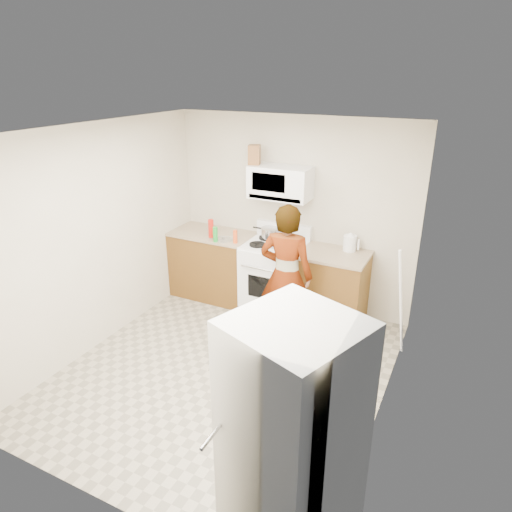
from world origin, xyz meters
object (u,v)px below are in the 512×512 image
Objects in this scene: microwave at (280,182)px; kettle at (350,243)px; saucepan at (270,233)px; gas_range at (275,276)px; person at (286,276)px; fridge at (292,441)px.

microwave reaches higher than kettle.
microwave is at bearing 159.97° from kettle.
kettle is at bearing 2.38° from saucepan.
gas_range is 0.85m from person.
kettle is (0.91, 0.06, -0.67)m from microwave.
fridge reaches higher than person.
saucepan is at bearing 158.76° from kettle.
microwave is 3.35× the size of saucepan.
saucepan is at bearing 174.36° from microwave.
fridge reaches higher than saucepan.
gas_range is 0.66× the size of fridge.
gas_range reaches higher than kettle.
person is (0.43, -0.65, 0.35)m from gas_range.
fridge is 3.15m from kettle.
gas_range is 5.87× the size of kettle.
fridge is 8.83× the size of kettle.
microwave reaches higher than fridge.
microwave is 3.95× the size of kettle.
person is 8.72× the size of kettle.
microwave is at bearing 90.00° from gas_range.
person is 7.40× the size of saucepan.
microwave is at bearing 135.32° from fridge.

